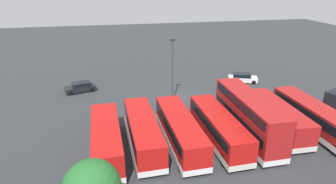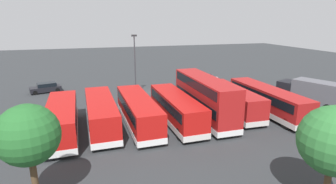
{
  "view_description": "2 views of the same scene",
  "coord_description": "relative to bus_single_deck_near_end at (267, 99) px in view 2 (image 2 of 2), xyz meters",
  "views": [
    {
      "loc": [
        9.99,
        35.77,
        15.46
      ],
      "look_at": [
        2.88,
        2.07,
        1.69
      ],
      "focal_mm": 30.42,
      "sensor_mm": 36.0,
      "label": 1
    },
    {
      "loc": [
        8.14,
        37.09,
        10.41
      ],
      "look_at": [
        -1.29,
        5.48,
        1.49
      ],
      "focal_mm": 28.65,
      "sensor_mm": 36.0,
      "label": 2
    }
  ],
  "objects": [
    {
      "name": "ground_plane",
      "position": [
        11.05,
        -12.28,
        -1.62
      ],
      "size": [
        140.0,
        140.0,
        0.0
      ],
      "primitive_type": "plane",
      "color": "#2D3033"
    },
    {
      "name": "bus_single_deck_near_end",
      "position": [
        0.0,
        0.0,
        0.0
      ],
      "size": [
        2.75,
        12.05,
        2.95
      ],
      "color": "#A51919",
      "rests_on": "ground"
    },
    {
      "name": "bus_single_deck_second",
      "position": [
        3.84,
        -0.98,
        -0.0
      ],
      "size": [
        2.79,
        10.21,
        2.95
      ],
      "color": "#A51919",
      "rests_on": "ground"
    },
    {
      "name": "bus_double_decker_third",
      "position": [
        7.63,
        -0.34,
        0.83
      ],
      "size": [
        2.71,
        11.43,
        4.55
      ],
      "color": "#A51919",
      "rests_on": "ground"
    },
    {
      "name": "bus_single_deck_fourth",
      "position": [
        10.9,
        -0.05,
        -0.0
      ],
      "size": [
        2.89,
        10.87,
        2.95
      ],
      "color": "#B71411",
      "rests_on": "ground"
    },
    {
      "name": "bus_single_deck_fifth",
      "position": [
        14.8,
        -0.35,
        -0.0
      ],
      "size": [
        2.91,
        11.14,
        2.95
      ],
      "color": "#B71411",
      "rests_on": "ground"
    },
    {
      "name": "bus_single_deck_sixth",
      "position": [
        18.4,
        -0.81,
        -0.0
      ],
      "size": [
        2.88,
        10.79,
        2.95
      ],
      "color": "#B71411",
      "rests_on": "ground"
    },
    {
      "name": "bus_single_deck_seventh",
      "position": [
        21.93,
        -0.14,
        -0.0
      ],
      "size": [
        2.89,
        10.4,
        2.95
      ],
      "color": "#B71411",
      "rests_on": "ground"
    },
    {
      "name": "box_truck_blue",
      "position": [
        -6.99,
        -0.93,
        0.08
      ],
      "size": [
        5.12,
        7.89,
        3.2
      ],
      "color": "#595960",
      "rests_on": "ground"
    },
    {
      "name": "car_hatchback_silver",
      "position": [
        25.54,
        -17.14,
        -0.92
      ],
      "size": [
        4.54,
        2.82,
        1.43
      ],
      "color": "black",
      "rests_on": "ground"
    },
    {
      "name": "car_small_green",
      "position": [
        0.51,
        -16.14,
        -0.92
      ],
      "size": [
        4.83,
        3.25,
        1.43
      ],
      "color": "silver",
      "rests_on": "ground"
    },
    {
      "name": "lamp_post_tall",
      "position": [
        13.24,
        -10.67,
        3.33
      ],
      "size": [
        0.7,
        0.3,
        8.54
      ],
      "color": "#38383D",
      "rests_on": "ground"
    },
    {
      "name": "tree_leftmost",
      "position": [
        6.8,
        14.7,
        2.49
      ],
      "size": [
        3.85,
        3.85,
        6.05
      ],
      "color": "#4C3823",
      "rests_on": "ground"
    },
    {
      "name": "tree_midleft",
      "position": [
        22.58,
        10.04,
        2.82
      ],
      "size": [
        3.37,
        3.37,
        6.16
      ],
      "color": "#4C3823",
      "rests_on": "ground"
    }
  ]
}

